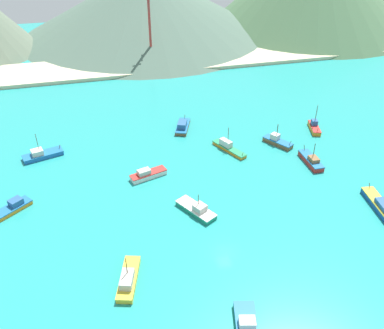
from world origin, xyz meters
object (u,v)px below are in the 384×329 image
at_px(fishing_boat_5, 197,209).
at_px(fishing_boat_10, 311,160).
at_px(radio_tower, 150,25).
at_px(fishing_boat_11, 14,207).
at_px(fishing_boat_3, 277,141).
at_px(fishing_boat_4, 183,126).
at_px(fishing_boat_9, 380,206).
at_px(fishing_boat_7, 42,154).
at_px(fishing_boat_12, 246,322).
at_px(fishing_boat_0, 128,279).
at_px(fishing_boat_13, 228,147).
at_px(fishing_boat_2, 148,174).
at_px(fishing_boat_8, 314,127).

relative_size(fishing_boat_5, fishing_boat_10, 1.09).
bearing_deg(fishing_boat_5, radio_tower, 86.45).
bearing_deg(fishing_boat_11, radio_tower, 61.74).
height_order(fishing_boat_3, radio_tower, radio_tower).
height_order(fishing_boat_4, fishing_boat_9, fishing_boat_9).
xyz_separation_m(fishing_boat_5, fishing_boat_7, (-30.83, 28.90, 0.02)).
bearing_deg(fishing_boat_4, fishing_boat_10, -43.10).
height_order(fishing_boat_5, fishing_boat_7, fishing_boat_7).
height_order(fishing_boat_4, fishing_boat_12, fishing_boat_4).
bearing_deg(fishing_boat_4, fishing_boat_0, -112.72).
bearing_deg(fishing_boat_9, fishing_boat_3, 108.33).
bearing_deg(fishing_boat_13, radio_tower, 97.35).
xyz_separation_m(fishing_boat_0, fishing_boat_2, (7.73, 28.72, -0.06)).
distance_m(fishing_boat_4, fishing_boat_10, 34.83).
relative_size(fishing_boat_0, fishing_boat_12, 1.31).
xyz_separation_m(fishing_boat_0, fishing_boat_8, (54.54, 39.64, -0.03)).
height_order(fishing_boat_10, radio_tower, radio_tower).
xyz_separation_m(fishing_boat_9, fishing_boat_11, (-71.33, 17.77, -0.09)).
distance_m(fishing_boat_0, fishing_boat_11, 31.40).
bearing_deg(fishing_boat_7, fishing_boat_13, -10.09).
height_order(fishing_boat_2, fishing_boat_8, fishing_boat_8).
relative_size(fishing_boat_8, fishing_boat_12, 1.02).
bearing_deg(fishing_boat_12, fishing_boat_3, 61.13).
xyz_separation_m(fishing_boat_2, fishing_boat_8, (46.81, 10.92, 0.03)).
xyz_separation_m(fishing_boat_0, fishing_boat_12, (15.78, -12.10, -0.16)).
relative_size(fishing_boat_2, fishing_boat_10, 1.01).
height_order(fishing_boat_0, fishing_boat_11, fishing_boat_0).
xyz_separation_m(fishing_boat_3, fishing_boat_7, (-57.35, 8.22, -0.10)).
xyz_separation_m(fishing_boat_4, fishing_boat_13, (8.43, -13.37, -0.09)).
height_order(fishing_boat_0, fishing_boat_12, fishing_boat_0).
distance_m(fishing_boat_8, fishing_boat_13, 26.06).
distance_m(fishing_boat_10, fishing_boat_12, 47.69).
distance_m(fishing_boat_0, fishing_boat_4, 52.83).
bearing_deg(radio_tower, fishing_boat_0, -101.64).
bearing_deg(fishing_boat_4, fishing_boat_3, -32.64).
height_order(fishing_boat_5, fishing_boat_10, fishing_boat_10).
xyz_separation_m(fishing_boat_3, fishing_boat_12, (-25.99, -47.14, -0.14)).
relative_size(fishing_boat_11, fishing_boat_12, 1.03).
relative_size(fishing_boat_8, fishing_boat_9, 0.66).
relative_size(fishing_boat_2, fishing_boat_4, 0.93).
bearing_deg(fishing_boat_11, fishing_boat_9, -13.99).
xyz_separation_m(fishing_boat_12, fishing_boat_13, (13.06, 47.45, 0.09)).
bearing_deg(fishing_boat_3, fishing_boat_12, -118.87).
height_order(fishing_boat_5, radio_tower, radio_tower).
bearing_deg(fishing_boat_8, fishing_boat_2, -166.87).
bearing_deg(fishing_boat_8, fishing_boat_11, -168.27).
bearing_deg(fishing_boat_5, fishing_boat_13, 57.09).
distance_m(fishing_boat_11, radio_tower, 86.84).
bearing_deg(fishing_boat_0, fishing_boat_13, 50.80).
bearing_deg(fishing_boat_7, fishing_boat_3, -8.16).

